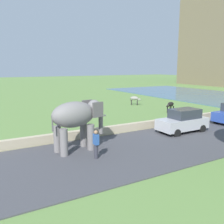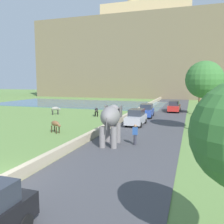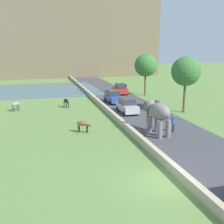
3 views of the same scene
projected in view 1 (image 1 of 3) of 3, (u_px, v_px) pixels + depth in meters
barrier_wall at (175, 121)px, 21.38m from camera, size 0.40×110.00×0.63m
lake at (197, 94)px, 44.19m from camera, size 36.00×18.00×0.08m
elephant at (77, 117)px, 14.36m from camera, size 1.74×3.55×2.99m
person_beside_elephant at (96, 144)px, 13.19m from camera, size 0.36×0.22×1.63m
car_silver at (183, 121)px, 18.71m from camera, size 1.81×4.01×1.80m
cow_black at (170, 105)px, 26.94m from camera, size 0.75×1.42×1.15m
cow_grey at (135, 99)px, 32.09m from camera, size 1.19×1.24×1.15m
cow_brown at (76, 115)px, 21.12m from camera, size 1.40×0.88×1.15m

